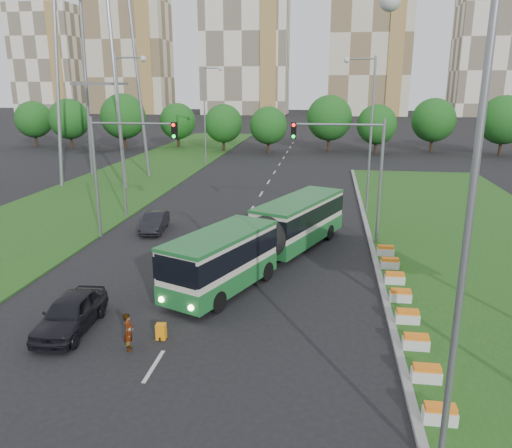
% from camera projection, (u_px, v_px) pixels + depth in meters
% --- Properties ---
extents(ground, '(360.00, 360.00, 0.00)m').
position_uv_depth(ground, '(257.00, 303.00, 23.67)').
color(ground, black).
rests_on(ground, ground).
extents(grass_median, '(14.00, 60.00, 0.15)m').
position_uv_depth(grass_median, '(493.00, 258.00, 29.50)').
color(grass_median, '#204D16').
rests_on(grass_median, ground).
extents(median_kerb, '(0.30, 60.00, 0.18)m').
position_uv_depth(median_kerb, '(373.00, 252.00, 30.45)').
color(median_kerb, gray).
rests_on(median_kerb, ground).
extents(left_verge, '(12.00, 110.00, 0.10)m').
position_uv_depth(left_verge, '(114.00, 187.00, 49.93)').
color(left_verge, '#204D16').
rests_on(left_verge, ground).
extents(lane_markings, '(0.20, 100.00, 0.01)m').
position_uv_depth(lane_markings, '(255.00, 204.00, 43.13)').
color(lane_markings, '#B5B6AE').
rests_on(lane_markings, ground).
extents(flower_planters, '(1.10, 15.90, 0.60)m').
position_uv_depth(flower_planters, '(404.00, 305.00, 22.35)').
color(flower_planters, silver).
rests_on(flower_planters, grass_median).
extents(traffic_mast_median, '(5.76, 0.32, 8.00)m').
position_uv_depth(traffic_mast_median, '(355.00, 161.00, 31.09)').
color(traffic_mast_median, gray).
rests_on(traffic_mast_median, ground).
extents(traffic_mast_left, '(5.76, 0.32, 8.00)m').
position_uv_depth(traffic_mast_left, '(118.00, 159.00, 32.21)').
color(traffic_mast_left, gray).
rests_on(traffic_mast_left, ground).
extents(street_lamps, '(36.00, 60.00, 12.00)m').
position_uv_depth(street_lamps, '(233.00, 149.00, 31.98)').
color(street_lamps, gray).
rests_on(street_lamps, ground).
extents(tree_line, '(120.00, 8.00, 9.00)m').
position_uv_depth(tree_line, '(376.00, 122.00, 73.48)').
color(tree_line, '#154F15').
rests_on(tree_line, ground).
extents(apartment_tower_west, '(26.00, 15.00, 48.00)m').
position_uv_depth(apartment_tower_west, '(129.00, 41.00, 168.89)').
color(apartment_tower_west, beige).
rests_on(apartment_tower_west, ground).
extents(apartment_tower_cwest, '(28.00, 15.00, 52.00)m').
position_uv_depth(apartment_tower_cwest, '(245.00, 33.00, 162.90)').
color(apartment_tower_cwest, white).
rests_on(apartment_tower_cwest, ground).
extents(apartment_tower_ceast, '(25.00, 15.00, 50.00)m').
position_uv_depth(apartment_tower_ceast, '(370.00, 34.00, 157.72)').
color(apartment_tower_ceast, beige).
rests_on(apartment_tower_ceast, ground).
extents(apartment_tower_east, '(27.00, 15.00, 47.00)m').
position_uv_depth(apartment_tower_east, '(503.00, 38.00, 152.68)').
color(apartment_tower_east, white).
rests_on(apartment_tower_east, ground).
extents(midrise_west, '(22.00, 14.00, 36.00)m').
position_uv_depth(midrise_west, '(49.00, 60.00, 174.61)').
color(midrise_west, white).
rests_on(midrise_west, ground).
extents(articulated_bus, '(2.53, 16.26, 2.68)m').
position_uv_depth(articulated_bus, '(263.00, 236.00, 28.41)').
color(articulated_bus, beige).
rests_on(articulated_bus, ground).
extents(car_left_near, '(2.03, 4.61, 1.54)m').
position_uv_depth(car_left_near, '(70.00, 313.00, 20.87)').
color(car_left_near, black).
rests_on(car_left_near, ground).
extents(car_left_far, '(1.89, 4.15, 1.32)m').
position_uv_depth(car_left_far, '(155.00, 222.00, 35.00)').
color(car_left_far, black).
rests_on(car_left_far, ground).
extents(pedestrian, '(0.48, 0.63, 1.55)m').
position_uv_depth(pedestrian, '(129.00, 332.00, 19.28)').
color(pedestrian, gray).
rests_on(pedestrian, ground).
extents(shopping_trolley, '(0.39, 0.41, 0.66)m').
position_uv_depth(shopping_trolley, '(161.00, 332.00, 20.24)').
color(shopping_trolley, orange).
rests_on(shopping_trolley, ground).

